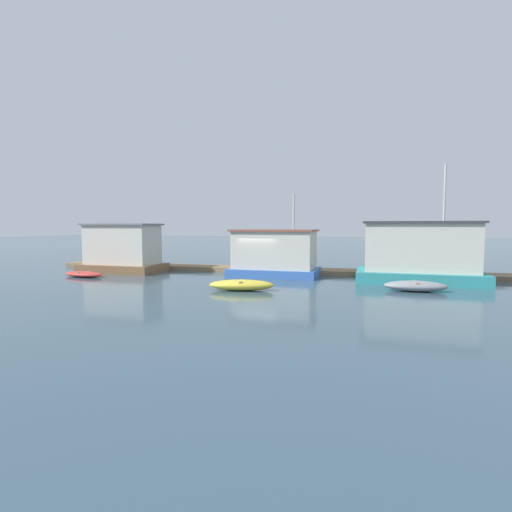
% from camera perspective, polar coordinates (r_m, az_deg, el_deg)
% --- Properties ---
extents(ground_plane, '(200.00, 200.00, 0.00)m').
position_cam_1_polar(ground_plane, '(26.17, 0.63, -2.90)').
color(ground_plane, '#385160').
extents(dock_walkway, '(33.80, 2.12, 0.30)m').
position_cam_1_polar(dock_walkway, '(28.64, 2.06, -1.98)').
color(dock_walkway, '#846B4C').
rests_on(dock_walkway, ground_plane).
extents(houseboat_brown, '(5.63, 3.38, 3.45)m').
position_cam_1_polar(houseboat_brown, '(30.06, -18.50, 0.90)').
color(houseboat_brown, brown).
rests_on(houseboat_brown, ground_plane).
extents(houseboat_blue, '(5.73, 3.57, 5.32)m').
position_cam_1_polar(houseboat_blue, '(26.37, 2.68, 0.36)').
color(houseboat_blue, '#3866B7').
rests_on(houseboat_blue, ground_plane).
extents(houseboat_teal, '(6.99, 4.00, 6.80)m').
position_cam_1_polar(houseboat_teal, '(25.11, 22.29, 0.28)').
color(houseboat_teal, teal).
rests_on(houseboat_teal, ground_plane).
extents(dinghy_red, '(3.02, 1.53, 0.35)m').
position_cam_1_polar(dinghy_red, '(28.15, -23.42, -2.38)').
color(dinghy_red, red).
rests_on(dinghy_red, ground_plane).
extents(dinghy_yellow, '(3.51, 1.91, 0.55)m').
position_cam_1_polar(dinghy_yellow, '(20.44, -2.09, -4.16)').
color(dinghy_yellow, yellow).
rests_on(dinghy_yellow, ground_plane).
extents(dinghy_grey, '(3.13, 1.47, 0.53)m').
position_cam_1_polar(dinghy_grey, '(21.68, 21.82, -3.99)').
color(dinghy_grey, gray).
rests_on(dinghy_grey, ground_plane).
extents(mooring_post_near_left, '(0.21, 0.21, 1.77)m').
position_cam_1_polar(mooring_post_near_left, '(27.37, 0.89, -0.72)').
color(mooring_post_near_left, '#846B4C').
rests_on(mooring_post_near_left, ground_plane).
extents(mooring_post_far_left, '(0.23, 0.23, 1.27)m').
position_cam_1_polar(mooring_post_far_left, '(27.64, -0.84, -1.19)').
color(mooring_post_far_left, brown).
rests_on(mooring_post_far_left, ground_plane).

